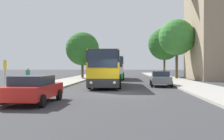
# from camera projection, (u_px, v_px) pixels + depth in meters

# --- Properties ---
(ground_plane) EXTENTS (300.00, 300.00, 0.00)m
(ground_plane) POSITION_uv_depth(u_px,v_px,m) (118.00, 93.00, 18.69)
(ground_plane) COLOR #38383A
(ground_plane) RESTS_ON ground
(sidewalk_left) EXTENTS (4.00, 120.00, 0.15)m
(sidewalk_left) POSITION_uv_depth(u_px,v_px,m) (22.00, 92.00, 19.09)
(sidewalk_left) COLOR #A39E93
(sidewalk_left) RESTS_ON ground_plane
(sidewalk_right) EXTENTS (4.00, 120.00, 0.15)m
(sidewalk_right) POSITION_uv_depth(u_px,v_px,m) (218.00, 93.00, 18.28)
(sidewalk_right) COLOR #A39E93
(sidewalk_right) RESTS_ON ground_plane
(bus_front) EXTENTS (3.08, 11.15, 3.31)m
(bus_front) POSITION_uv_depth(u_px,v_px,m) (106.00, 68.00, 25.65)
(bus_front) COLOR #2D2D2D
(bus_front) RESTS_ON ground_plane
(bus_middle) EXTENTS (2.98, 10.91, 3.35)m
(bus_middle) POSITION_uv_depth(u_px,v_px,m) (115.00, 67.00, 40.42)
(bus_middle) COLOR #238942
(bus_middle) RESTS_ON ground_plane
(parked_car_left_curb) EXTENTS (2.16, 4.45, 1.44)m
(parked_car_left_curb) POSITION_uv_depth(u_px,v_px,m) (34.00, 89.00, 13.54)
(parked_car_left_curb) COLOR red
(parked_car_left_curb) RESTS_ON ground_plane
(parked_car_right_near) EXTENTS (2.11, 3.98, 1.47)m
(parked_car_right_near) POSITION_uv_depth(u_px,v_px,m) (161.00, 78.00, 25.38)
(parked_car_right_near) COLOR slate
(parked_car_right_near) RESTS_ON ground_plane
(bus_stop_sign) EXTENTS (0.08, 0.45, 2.22)m
(bus_stop_sign) POSITION_uv_depth(u_px,v_px,m) (5.00, 72.00, 17.57)
(bus_stop_sign) COLOR gray
(bus_stop_sign) RESTS_ON sidewalk_left
(pedestrian_waiting_near) EXTENTS (0.36, 0.36, 1.68)m
(pedestrian_waiting_near) POSITION_uv_depth(u_px,v_px,m) (28.00, 77.00, 22.39)
(pedestrian_waiting_near) COLOR #23232D
(pedestrian_waiting_near) RESTS_ON sidewalk_left
(tree_left_near) EXTENTS (5.34, 5.34, 7.31)m
(tree_left_near) POSITION_uv_depth(u_px,v_px,m) (82.00, 49.00, 41.97)
(tree_left_near) COLOR #513D23
(tree_left_near) RESTS_ON sidewalk_left
(tree_left_far) EXTENTS (5.34, 5.34, 7.32)m
(tree_left_far) POSITION_uv_depth(u_px,v_px,m) (87.00, 53.00, 54.43)
(tree_left_far) COLOR #513D23
(tree_left_far) RESTS_ON sidewalk_left
(tree_right_near) EXTENTS (6.19, 6.19, 9.22)m
(tree_right_near) POSITION_uv_depth(u_px,v_px,m) (164.00, 44.00, 50.15)
(tree_right_near) COLOR brown
(tree_right_near) RESTS_ON sidewalk_right
(tree_right_mid) EXTENTS (5.43, 5.43, 8.92)m
(tree_right_mid) POSITION_uv_depth(u_px,v_px,m) (177.00, 37.00, 39.43)
(tree_right_mid) COLOR #513D23
(tree_right_mid) RESTS_ON sidewalk_right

